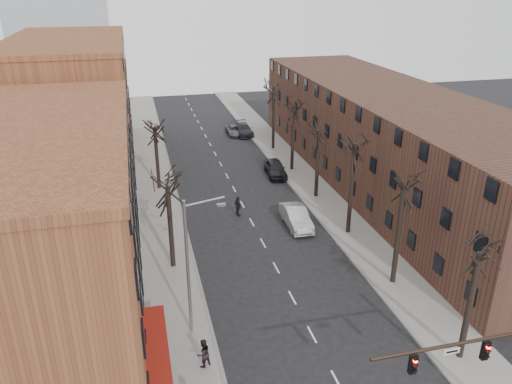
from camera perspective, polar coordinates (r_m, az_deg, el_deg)
sidewalk_left at (r=54.26m, az=-11.46°, el=0.80°), size 4.00×90.00×0.15m
sidewalk_right at (r=56.95m, az=4.79°, el=2.27°), size 4.00×90.00×0.15m
building_left_near at (r=34.18m, az=-23.77°, el=-3.61°), size 12.00×26.00×12.00m
building_left_far at (r=61.18m, az=-20.05°, el=9.21°), size 12.00×28.00×14.00m
building_right at (r=54.15m, az=14.76°, el=5.98°), size 12.00×50.00×10.00m
tree_right_a at (r=32.72m, az=22.18°, el=-17.13°), size 5.20×5.20×10.00m
tree_right_b at (r=38.01m, az=15.31°, el=-9.99°), size 5.20×5.20×10.80m
tree_right_c at (r=44.12m, az=10.43°, el=-4.62°), size 5.20×5.20×11.60m
tree_right_d at (r=50.76m, az=6.84°, el=-0.58°), size 5.20×5.20×10.00m
tree_right_e at (r=57.74m, az=4.10°, el=2.51°), size 5.20×5.20×10.80m
tree_right_f at (r=64.96m, az=1.95°, el=4.92°), size 5.20×5.20×11.60m
tree_left_a at (r=39.05m, az=-9.41°, el=-8.46°), size 5.20×5.20×9.50m
tree_left_b at (r=53.37m, az=-10.97°, el=0.37°), size 5.20×5.20×9.50m
signal_mast_arm at (r=25.99m, az=26.10°, el=-17.22°), size 8.14×0.30×7.20m
streetlight at (r=29.66m, az=-7.51°, el=-7.98°), size 2.45×0.22×9.03m
silver_sedan at (r=44.35m, az=4.60°, el=-2.89°), size 1.91×5.26×1.72m
parked_car_near at (r=55.74m, az=2.24°, el=2.72°), size 2.33×5.10×1.70m
parked_car_mid at (r=71.11m, az=-1.48°, el=7.19°), size 2.21×5.36×1.55m
parked_car_far at (r=71.13m, az=-2.47°, el=7.05°), size 2.15×4.47×1.23m
pedestrian_b at (r=29.38m, az=-6.05°, el=-17.86°), size 1.06×0.99×1.75m
pedestrian_crossing at (r=46.07m, az=-2.07°, el=-1.64°), size 0.80×1.22×1.93m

